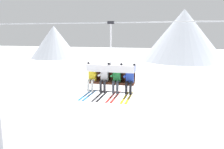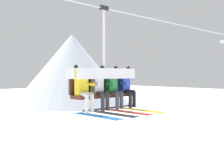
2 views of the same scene
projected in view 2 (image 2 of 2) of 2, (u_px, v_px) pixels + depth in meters
The scene contains 7 objects.
mountain_peak_east at pixel (72, 69), 54.04m from camera, with size 22.19×22.19×13.50m.
lift_cable at pixel (147, 18), 9.64m from camera, with size 19.93×0.05×0.05m.
chairlift_chair at pixel (102, 78), 8.30m from camera, with size 2.11×0.74×2.99m.
skier_yellow at pixel (84, 89), 7.56m from camera, with size 0.48×1.70×1.34m.
skier_white at pixel (100, 88), 7.95m from camera, with size 0.48×1.70×1.34m.
skier_green at pixel (114, 87), 8.34m from camera, with size 0.48×1.70×1.34m.
skier_blue at pixel (127, 87), 8.73m from camera, with size 0.48×1.70×1.34m.
Camera 2 is at (-5.70, -6.91, 5.78)m, focal length 45.00 mm.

